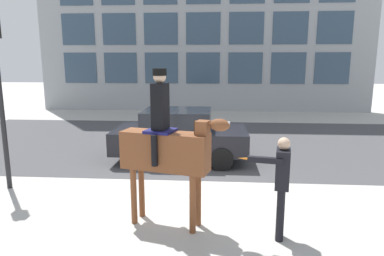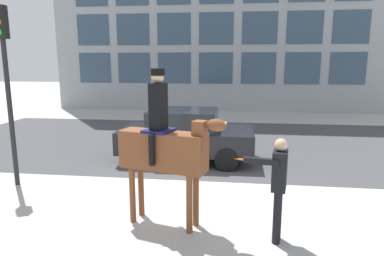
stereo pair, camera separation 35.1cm
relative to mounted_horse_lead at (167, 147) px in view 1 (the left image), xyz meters
The scene contains 5 objects.
ground_plane 2.33m from the mounted_horse_lead, 89.17° to the left, with size 80.00×80.00×0.00m, color #B2AFA8.
road_surface 6.74m from the mounted_horse_lead, 89.77° to the left, with size 19.66×8.50×0.01m.
mounted_horse_lead is the anchor object (origin of this frame).
pedestrian_bystander 2.01m from the mounted_horse_lead, 11.20° to the right, with size 0.88×0.44×1.74m.
street_car_near_lane 4.16m from the mounted_horse_lead, 93.05° to the left, with size 3.91×1.95×1.54m.
Camera 1 is at (0.84, -7.60, 2.93)m, focal length 32.00 mm.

